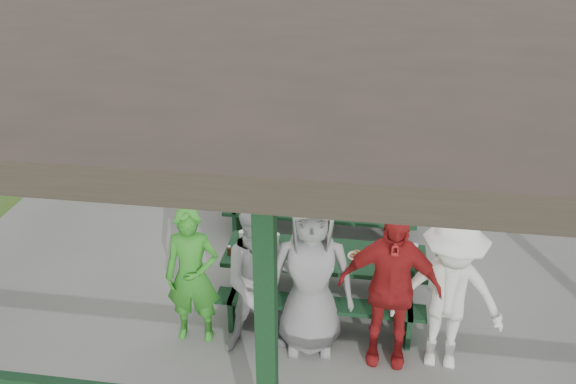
% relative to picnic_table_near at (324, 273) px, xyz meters
% --- Properties ---
extents(ground, '(90.00, 90.00, 0.00)m').
position_rel_picnic_table_near_xyz_m(ground, '(-0.22, 1.20, -0.57)').
color(ground, '#305119').
rests_on(ground, ground).
extents(concrete_slab, '(10.00, 8.00, 0.10)m').
position_rel_picnic_table_near_xyz_m(concrete_slab, '(-0.22, 1.20, -0.52)').
color(concrete_slab, slate).
rests_on(concrete_slab, ground).
extents(pavilion_structure, '(10.60, 8.60, 3.24)m').
position_rel_picnic_table_near_xyz_m(pavilion_structure, '(-0.22, 1.20, 2.60)').
color(pavilion_structure, black).
rests_on(pavilion_structure, concrete_slab).
extents(picnic_table_near, '(2.39, 1.39, 0.75)m').
position_rel_picnic_table_near_xyz_m(picnic_table_near, '(0.00, 0.00, 0.00)').
color(picnic_table_near, black).
rests_on(picnic_table_near, concrete_slab).
extents(picnic_table_far, '(2.77, 1.39, 0.75)m').
position_rel_picnic_table_near_xyz_m(picnic_table_far, '(-0.22, 2.00, 0.01)').
color(picnic_table_far, black).
rests_on(picnic_table_far, concrete_slab).
extents(table_setting, '(2.35, 0.45, 0.10)m').
position_rel_picnic_table_near_xyz_m(table_setting, '(0.05, 0.04, 0.31)').
color(table_setting, white).
rests_on(table_setting, picnic_table_near).
extents(contestant_green, '(0.64, 0.45, 1.67)m').
position_rel_picnic_table_near_xyz_m(contestant_green, '(-1.39, -0.79, 0.37)').
color(contestant_green, '#308D25').
rests_on(contestant_green, concrete_slab).
extents(contestant_grey_left, '(1.01, 0.87, 1.82)m').
position_rel_picnic_table_near_xyz_m(contestant_grey_left, '(-0.59, -0.86, 0.44)').
color(contestant_grey_left, gray).
rests_on(contestant_grey_left, concrete_slab).
extents(contestant_grey_mid, '(0.99, 0.70, 1.90)m').
position_rel_picnic_table_near_xyz_m(contestant_grey_mid, '(-0.08, -0.75, 0.48)').
color(contestant_grey_mid, gray).
rests_on(contestant_grey_mid, concrete_slab).
extents(contestant_red, '(1.10, 0.48, 1.85)m').
position_rel_picnic_table_near_xyz_m(contestant_red, '(0.75, -0.81, 0.45)').
color(contestant_red, '#A61C1E').
rests_on(contestant_red, concrete_slab).
extents(contestant_white_fedora, '(1.20, 0.75, 1.84)m').
position_rel_picnic_table_near_xyz_m(contestant_white_fedora, '(1.36, -0.82, 0.43)').
color(contestant_white_fedora, white).
rests_on(contestant_white_fedora, concrete_slab).
extents(spectator_lblue, '(1.64, 0.75, 1.71)m').
position_rel_picnic_table_near_xyz_m(spectator_lblue, '(-0.42, 2.75, 0.39)').
color(spectator_lblue, '#92ABE2').
rests_on(spectator_lblue, concrete_slab).
extents(spectator_blue, '(0.77, 0.61, 1.86)m').
position_rel_picnic_table_near_xyz_m(spectator_blue, '(-1.78, 3.50, 0.46)').
color(spectator_blue, teal).
rests_on(spectator_blue, concrete_slab).
extents(spectator_grey, '(0.78, 0.65, 1.47)m').
position_rel_picnic_table_near_xyz_m(spectator_grey, '(1.52, 2.96, 0.27)').
color(spectator_grey, gray).
rests_on(spectator_grey, concrete_slab).
extents(pickup_truck, '(5.72, 3.31, 1.50)m').
position_rel_picnic_table_near_xyz_m(pickup_truck, '(0.72, 10.39, 0.18)').
color(pickup_truck, silver).
rests_on(pickup_truck, ground).
extents(farm_trailer, '(4.04, 2.28, 1.40)m').
position_rel_picnic_table_near_xyz_m(farm_trailer, '(-3.06, 8.03, 0.12)').
color(farm_trailer, '#1C379B').
rests_on(farm_trailer, ground).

